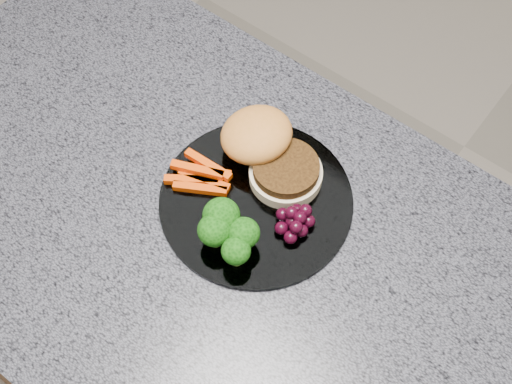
% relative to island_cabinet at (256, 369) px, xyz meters
% --- Properties ---
extents(island_cabinet, '(1.20, 0.60, 0.86)m').
position_rel_island_cabinet_xyz_m(island_cabinet, '(0.00, 0.00, 0.00)').
color(island_cabinet, brown).
rests_on(island_cabinet, ground).
extents(countertop, '(1.20, 0.60, 0.04)m').
position_rel_island_cabinet_xyz_m(countertop, '(0.00, 0.00, 0.45)').
color(countertop, '#52525D').
rests_on(countertop, island_cabinet).
extents(plate, '(0.26, 0.26, 0.01)m').
position_rel_island_cabinet_xyz_m(plate, '(-0.05, 0.07, 0.47)').
color(plate, white).
rests_on(plate, countertop).
extents(burger, '(0.17, 0.12, 0.05)m').
position_rel_island_cabinet_xyz_m(burger, '(-0.08, 0.13, 0.50)').
color(burger, beige).
rests_on(burger, plate).
extents(carrot_sticks, '(0.09, 0.07, 0.02)m').
position_rel_island_cabinet_xyz_m(carrot_sticks, '(-0.13, 0.05, 0.48)').
color(carrot_sticks, '#D13C03').
rests_on(carrot_sticks, plate).
extents(broccoli, '(0.09, 0.07, 0.06)m').
position_rel_island_cabinet_xyz_m(broccoli, '(-0.04, -0.00, 0.51)').
color(broccoli, olive).
rests_on(broccoli, plate).
extents(grape_bunch, '(0.05, 0.06, 0.03)m').
position_rel_island_cabinet_xyz_m(grape_bunch, '(0.01, 0.07, 0.49)').
color(grape_bunch, black).
rests_on(grape_bunch, plate).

